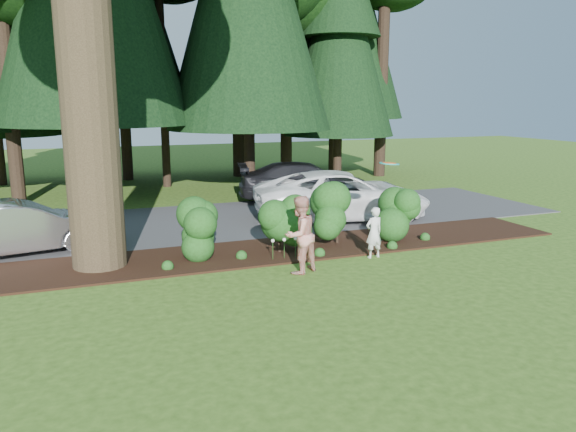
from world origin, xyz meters
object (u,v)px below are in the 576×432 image
object	(u,v)px
car_silver_wagon	(21,228)
child	(374,233)
car_white_suv	(342,195)
car_dark_suv	(305,182)
frisbee	(389,163)
adult	(300,235)

from	to	relation	value
car_silver_wagon	child	world-z (taller)	car_silver_wagon
car_white_suv	car_dark_suv	bearing A→B (deg)	6.96
car_silver_wagon	child	xyz separation A→B (m)	(8.26, -3.49, -0.07)
car_white_suv	frisbee	xyz separation A→B (m)	(-0.90, -4.34, 1.54)
frisbee	car_white_suv	bearing A→B (deg)	78.27
car_white_suv	car_dark_suv	size ratio (longest dim) A/B	1.11
car_silver_wagon	frisbee	distance (m)	9.45
car_silver_wagon	car_white_suv	bearing A→B (deg)	-96.37
car_dark_suv	car_silver_wagon	bearing A→B (deg)	128.36
car_silver_wagon	frisbee	xyz separation A→B (m)	(8.64, -3.46, 1.65)
car_white_suv	car_dark_suv	distance (m)	3.66
child	adult	xyz separation A→B (m)	(-2.21, -0.49, 0.24)
car_dark_suv	adult	size ratio (longest dim) A/B	2.90
car_dark_suv	frisbee	distance (m)	8.22
car_silver_wagon	car_dark_suv	distance (m)	10.78
car_white_suv	adult	distance (m)	5.98
car_silver_wagon	frisbee	size ratio (longest dim) A/B	8.39
car_dark_suv	adult	xyz separation A→B (m)	(-3.74, -8.49, 0.11)
car_white_suv	child	distance (m)	4.55
car_silver_wagon	car_dark_suv	bearing A→B (deg)	-76.80
car_silver_wagon	car_dark_suv	world-z (taller)	car_dark_suv
frisbee	car_silver_wagon	bearing A→B (deg)	158.17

